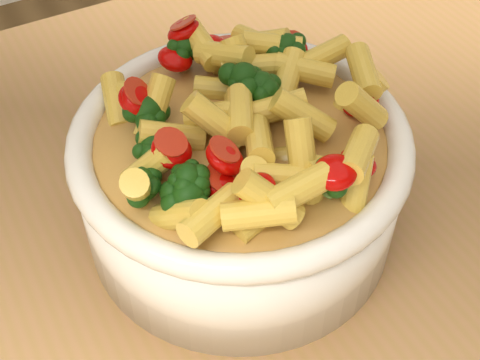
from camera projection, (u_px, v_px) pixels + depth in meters
name	position (u px, v px, depth m)	size (l,w,h in m)	color
table	(207.00, 328.00, 0.61)	(1.20, 0.80, 0.90)	#A27145
serving_bowl	(240.00, 179.00, 0.52)	(0.26, 0.26, 0.11)	white
pasta_salad	(240.00, 113.00, 0.47)	(0.20, 0.20, 0.05)	#FFD250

